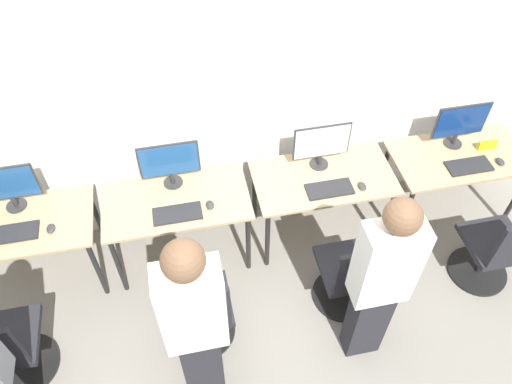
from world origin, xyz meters
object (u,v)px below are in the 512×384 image
Objects in this scene: keyboard_left at (177,214)px; keyboard_right at (329,189)px; monitor_right at (321,144)px; mouse_right at (362,186)px; person_right at (380,281)px; keyboard_far_right at (469,166)px; office_chair_far_left at (8,351)px; mouse_left at (210,205)px; office_chair_right at (350,277)px; monitor_far_left at (6,186)px; mouse_far_right at (500,162)px; office_chair_left at (201,314)px; keyboard_far_left at (12,233)px; mouse_far_left at (51,229)px; person_left at (195,324)px; monitor_far_right at (460,123)px; monitor_left at (170,163)px; office_chair_far_right at (495,252)px.

keyboard_left is 1.00× the size of keyboard_right.
monitor_right reaches higher than mouse_right.
person_right is 1.52m from keyboard_far_right.
office_chair_far_left reaches higher than mouse_left.
keyboard_right is at bearing 91.71° from office_chair_right.
office_chair_right is at bearing -152.82° from keyboard_far_right.
monitor_far_left reaches higher than keyboard_right.
keyboard_far_right is 4.03× the size of mouse_far_right.
monitor_right is at bearing 91.15° from office_chair_right.
office_chair_right is at bearing -157.73° from mouse_far_right.
keyboard_far_right is at bearing 2.25° from mouse_right.
monitor_right is (1.12, 0.95, 0.57)m from office_chair_left.
keyboard_far_left is 4.03× the size of mouse_far_left.
mouse_far_left is 0.25× the size of keyboard_far_right.
office_chair_left is 1.55m from mouse_right.
monitor_far_right is (2.33, 1.32, -0.00)m from person_left.
keyboard_far_right is (2.35, 0.01, 0.00)m from keyboard_left.
office_chair_far_right is (2.37, -0.93, -0.57)m from monitor_left.
keyboard_left is 0.41× the size of office_chair_left.
keyboard_left is 1.43m from mouse_right.
person_right is 18.20× the size of mouse_far_right.
office_chair_left is 1.34m from keyboard_right.
office_chair_far_right is at bearing -16.52° from mouse_left.
office_chair_far_right is at bearing 1.41° from office_chair_left.
monitor_left is at bearing 172.92° from mouse_far_right.
monitor_left is at bearing 158.61° from office_chair_far_right.
office_chair_right is (1.17, 0.44, -0.57)m from person_left.
office_chair_far_left is at bearing -158.60° from monitor_right.
monitor_right is 5.06× the size of mouse_right.
keyboard_far_right is (2.29, 0.67, 0.35)m from office_chair_left.
monitor_right is at bearing 166.77° from keyboard_far_right.
mouse_far_right is at bearing -0.06° from keyboard_right.
mouse_left is (1.16, -0.02, 0.00)m from mouse_far_left.
mouse_right is (2.61, -0.09, 0.01)m from keyboard_far_left.
keyboard_left is 2.62m from mouse_far_right.
office_chair_far_right is (0.02, -0.89, -0.57)m from monitor_far_right.
office_chair_far_left is 9.88× the size of mouse_right.
monitor_far_right is at bearing 7.12° from keyboard_left.
keyboard_right is (1.18, 0.00, 0.00)m from keyboard_left.
person_left is at bearing -131.29° from monitor_right.
office_chair_left is 1.14m from office_chair_right.
monitor_left reaches higher than office_chair_right.
keyboard_left is (1.18, -0.33, -0.21)m from monitor_far_left.
mouse_left is at bearing 6.64° from keyboard_left.
mouse_far_right is at bearing 0.04° from keyboard_left.
office_chair_far_left is 3.62m from office_chair_far_right.
keyboard_left is 0.80× the size of monitor_far_right.
keyboard_left is 4.03× the size of mouse_right.
person_left reaches higher than keyboard_right.
office_chair_right reaches higher than keyboard_far_left.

